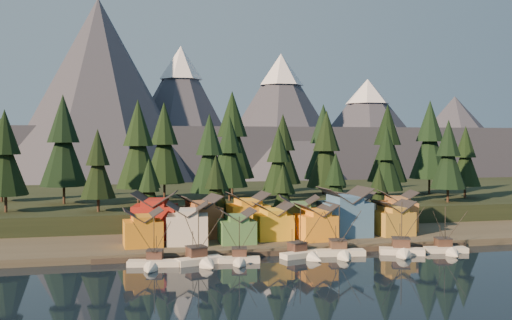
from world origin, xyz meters
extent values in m
plane|color=black|center=(0.00, 0.00, 0.00)|extent=(500.00, 500.00, 0.00)
cube|color=#3D382C|center=(0.00, 40.00, 0.75)|extent=(400.00, 50.00, 1.50)
cube|color=black|center=(0.00, 90.00, 3.00)|extent=(420.00, 100.00, 6.00)
cube|color=#3E362C|center=(0.00, 16.50, 0.50)|extent=(80.00, 4.00, 1.00)
cube|color=#434757|center=(0.00, 240.00, 15.00)|extent=(560.00, 160.00, 30.00)
cone|color=#434757|center=(-45.00, 180.00, 45.00)|extent=(100.00, 100.00, 90.00)
cone|color=#434757|center=(-5.00, 198.00, 36.00)|extent=(80.00, 80.00, 72.00)
cone|color=white|center=(-5.00, 198.00, 63.36)|extent=(22.40, 22.40, 17.28)
cone|color=#434757|center=(45.00, 186.00, 34.00)|extent=(84.00, 84.00, 68.00)
cone|color=white|center=(45.00, 186.00, 59.84)|extent=(23.52, 23.52, 16.32)
cone|color=#434757|center=(100.00, 202.00, 29.00)|extent=(92.00, 92.00, 58.00)
cone|color=white|center=(100.00, 202.00, 51.04)|extent=(25.76, 25.76, 13.92)
cone|color=#434757|center=(160.00, 210.00, 25.00)|extent=(88.00, 88.00, 50.00)
cube|color=silver|center=(-28.41, 10.83, 0.32)|extent=(10.05, 4.55, 1.47)
cone|color=silver|center=(-29.42, 5.60, 0.32)|extent=(3.34, 3.78, 2.76)
cube|color=black|center=(-28.41, 10.83, -0.23)|extent=(10.29, 4.64, 0.32)
cube|color=#462E25|center=(-28.07, 12.57, 1.75)|extent=(3.41, 3.27, 1.66)
cube|color=#2D2A2A|center=(-28.07, 12.57, 2.67)|extent=(3.63, 3.48, 0.18)
cylinder|color=black|center=(-28.29, 11.41, 5.15)|extent=(0.17, 0.17, 8.28)
cylinder|color=black|center=(-27.69, 14.55, 3.04)|extent=(0.13, 0.13, 4.05)
cube|color=silver|center=(-19.73, 10.79, 0.37)|extent=(9.44, 5.37, 1.67)
cone|color=silver|center=(-18.44, 6.06, 0.37)|extent=(3.83, 3.77, 3.14)
cube|color=black|center=(-19.73, 10.79, -0.26)|extent=(9.66, 5.48, 0.37)
cube|color=#452E24|center=(-20.16, 12.37, 1.99)|extent=(4.05, 3.91, 1.88)
cube|color=#2D2A2A|center=(-20.16, 12.37, 3.03)|extent=(4.31, 4.16, 0.21)
cylinder|color=black|center=(-19.87, 11.31, 5.86)|extent=(0.19, 0.19, 9.41)
cylinder|color=black|center=(-20.65, 14.15, 3.45)|extent=(0.15, 0.15, 4.60)
cube|color=silver|center=(-12.08, 10.31, 0.31)|extent=(8.26, 4.05, 1.41)
cone|color=silver|center=(-12.88, 6.04, 0.31)|extent=(3.09, 3.14, 2.63)
cube|color=black|center=(-12.08, 10.31, -0.22)|extent=(8.46, 4.13, 0.31)
cube|color=#4A3227|center=(-11.81, 11.73, 1.67)|extent=(3.25, 3.11, 1.58)
cube|color=#2D2A2A|center=(-11.81, 11.73, 2.55)|extent=(3.45, 3.31, 0.18)
cylinder|color=black|center=(-11.99, 10.78, 4.92)|extent=(0.16, 0.16, 7.90)
cylinder|color=black|center=(-11.51, 13.34, 2.90)|extent=(0.12, 0.12, 3.86)
cube|color=white|center=(1.22, 12.29, 0.33)|extent=(9.45, 5.50, 1.53)
cone|color=white|center=(2.75, 7.59, 0.33)|extent=(3.67, 3.81, 2.86)
cube|color=black|center=(1.22, 12.29, -0.24)|extent=(9.67, 5.61, 0.33)
cube|color=#422B23|center=(0.72, 13.85, 1.81)|extent=(3.79, 3.66, 1.72)
cube|color=#2D2A2A|center=(0.72, 13.85, 2.77)|extent=(4.03, 3.90, 0.19)
cylinder|color=black|center=(1.05, 12.81, 5.34)|extent=(0.17, 0.17, 8.58)
cylinder|color=black|center=(0.14, 15.63, 3.15)|extent=(0.13, 0.13, 4.20)
cube|color=white|center=(9.36, 12.23, 0.35)|extent=(10.51, 4.46, 1.60)
cone|color=white|center=(8.54, 6.71, 0.35)|extent=(3.48, 3.88, 3.01)
cube|color=black|center=(9.36, 12.23, -0.25)|extent=(10.76, 4.55, 0.35)
cube|color=brown|center=(9.63, 14.07, 1.90)|extent=(3.61, 3.44, 1.80)
cube|color=#2D2A2A|center=(9.63, 14.07, 2.91)|extent=(3.84, 3.67, 0.20)
cylinder|color=black|center=(9.45, 12.84, 5.61)|extent=(0.18, 0.18, 9.02)
cylinder|color=black|center=(9.94, 16.16, 3.31)|extent=(0.14, 0.14, 4.41)
cube|color=white|center=(22.31, 10.42, 0.37)|extent=(9.55, 6.16, 1.71)
cone|color=white|center=(20.58, 5.80, 0.37)|extent=(4.08, 4.00, 3.21)
cube|color=black|center=(22.31, 10.42, -0.27)|extent=(9.77, 6.28, 0.37)
cube|color=#4B3328|center=(22.88, 11.96, 2.03)|extent=(4.33, 4.21, 1.93)
cube|color=#2D2A2A|center=(22.88, 11.96, 3.10)|extent=(4.61, 4.48, 0.21)
cylinder|color=black|center=(22.50, 10.94, 5.99)|extent=(0.19, 0.19, 9.63)
cylinder|color=black|center=(23.53, 13.71, 3.53)|extent=(0.15, 0.15, 4.71)
cube|color=silver|center=(32.27, 10.08, 0.33)|extent=(9.14, 4.34, 1.52)
cone|color=silver|center=(31.43, 5.33, 0.33)|extent=(3.34, 3.45, 2.86)
cube|color=black|center=(32.27, 10.08, -0.24)|extent=(9.36, 4.43, 0.33)
cube|color=#422E23|center=(32.55, 11.66, 1.81)|extent=(3.50, 3.34, 1.71)
cube|color=#2D2A2A|center=(32.55, 11.66, 2.76)|extent=(3.72, 3.57, 0.19)
cylinder|color=black|center=(32.36, 10.60, 5.33)|extent=(0.17, 0.17, 8.57)
cylinder|color=black|center=(32.87, 13.45, 3.14)|extent=(0.13, 0.13, 4.19)
cube|color=orange|center=(-29.99, 23.61, 4.18)|extent=(8.23, 7.32, 5.36)
cube|color=orange|center=(-29.99, 23.61, 7.39)|extent=(4.72, 6.95, 1.10)
cube|color=beige|center=(-20.57, 24.08, 4.60)|extent=(9.52, 8.71, 6.20)
cube|color=beige|center=(-20.57, 24.08, 8.29)|extent=(5.68, 8.04, 1.21)
cube|color=#467C43|center=(-10.10, 22.87, 3.97)|extent=(7.43, 6.94, 4.94)
cube|color=#467C43|center=(-10.10, 22.87, 6.95)|extent=(4.09, 6.79, 1.04)
cube|color=gold|center=(-1.35, 25.57, 4.30)|extent=(8.21, 7.31, 5.60)
cube|color=gold|center=(-1.35, 25.57, 7.64)|extent=(4.63, 7.03, 1.12)
cube|color=orange|center=(7.84, 22.83, 4.29)|extent=(8.23, 8.23, 5.57)
cube|color=orange|center=(7.84, 22.83, 7.61)|extent=(4.72, 7.88, 1.10)
cube|color=#3C658D|center=(15.99, 26.26, 5.42)|extent=(10.72, 9.06, 7.84)
cube|color=#3C658D|center=(15.99, 26.26, 10.08)|extent=(5.93, 8.84, 1.50)
cube|color=gold|center=(27.56, 24.88, 4.25)|extent=(8.50, 7.57, 5.50)
cube|color=gold|center=(27.56, 24.88, 7.55)|extent=(4.89, 7.17, 1.13)
cube|color=maroon|center=(-26.96, 33.48, 5.21)|extent=(11.01, 10.17, 7.41)
cube|color=maroon|center=(-26.96, 33.48, 9.57)|extent=(6.77, 9.17, 1.34)
cube|color=brown|center=(-17.01, 31.45, 4.97)|extent=(9.78, 9.35, 6.94)
cube|color=brown|center=(-17.01, 31.45, 9.02)|extent=(5.97, 8.53, 1.20)
cube|color=orange|center=(-5.14, 34.59, 4.92)|extent=(9.46, 8.15, 6.85)
cube|color=orange|center=(-5.14, 34.59, 8.97)|extent=(5.35, 7.82, 1.28)
cube|color=#45733E|center=(6.17, 30.30, 4.64)|extent=(10.20, 8.98, 6.28)
cube|color=#45733E|center=(6.17, 30.30, 8.39)|extent=(6.25, 8.02, 1.25)
cube|color=silver|center=(20.95, 33.82, 4.89)|extent=(10.33, 9.62, 6.79)
cube|color=silver|center=(20.95, 33.82, 8.89)|extent=(6.48, 8.53, 1.23)
cube|color=#AA703C|center=(32.17, 31.87, 4.95)|extent=(10.11, 9.72, 6.89)
cube|color=#AA703C|center=(32.17, 31.87, 8.98)|extent=(6.36, 8.67, 1.19)
cylinder|color=#332319|center=(-62.00, 52.00, 8.22)|extent=(0.70, 0.70, 4.44)
cone|color=black|center=(-62.00, 52.00, 17.83)|extent=(10.84, 10.84, 15.28)
cone|color=black|center=(-62.00, 52.00, 25.71)|extent=(7.39, 7.39, 11.09)
cylinder|color=#332319|center=(-50.00, 68.00, 8.66)|extent=(0.70, 0.70, 5.32)
cone|color=black|center=(-50.00, 68.00, 20.19)|extent=(13.01, 13.01, 18.33)
cone|color=black|center=(-50.00, 68.00, 29.65)|extent=(8.87, 8.87, 13.30)
cylinder|color=#332319|center=(-40.00, 48.00, 7.80)|extent=(0.70, 0.70, 3.59)
cone|color=black|center=(-40.00, 48.00, 15.59)|extent=(8.79, 8.79, 12.38)
cone|color=black|center=(-40.00, 48.00, 21.98)|extent=(5.99, 5.99, 8.99)
cylinder|color=#332319|center=(-30.00, 60.00, 8.52)|extent=(0.70, 0.70, 5.04)
cone|color=black|center=(-30.00, 60.00, 19.44)|extent=(12.32, 12.32, 17.36)
cone|color=black|center=(-30.00, 60.00, 28.40)|extent=(8.40, 8.40, 12.60)
cylinder|color=#332319|center=(-22.00, 75.00, 8.55)|extent=(0.70, 0.70, 5.10)
cone|color=black|center=(-22.00, 75.00, 19.61)|extent=(12.47, 12.47, 17.58)
cone|color=black|center=(-22.00, 75.00, 28.68)|extent=(8.51, 8.51, 12.76)
cylinder|color=#332319|center=(-12.00, 50.00, 8.16)|extent=(0.70, 0.70, 4.32)
cone|color=black|center=(-12.00, 50.00, 17.51)|extent=(10.55, 10.55, 14.87)
cone|color=black|center=(-12.00, 50.00, 25.18)|extent=(7.19, 7.19, 10.79)
cylinder|color=#332319|center=(-4.00, 65.00, 8.18)|extent=(0.70, 0.70, 4.37)
cone|color=black|center=(-4.00, 65.00, 17.64)|extent=(10.67, 10.67, 15.04)
cone|color=black|center=(-4.00, 65.00, 25.40)|extent=(7.28, 7.28, 10.92)
cylinder|color=#332319|center=(6.00, 48.00, 7.86)|extent=(0.70, 0.70, 3.73)
cone|color=black|center=(6.00, 48.00, 15.94)|extent=(9.11, 9.11, 12.83)
cone|color=black|center=(6.00, 48.00, 22.56)|extent=(6.21, 6.21, 9.32)
cylinder|color=#332319|center=(14.00, 72.00, 8.26)|extent=(0.70, 0.70, 4.53)
cone|color=black|center=(14.00, 72.00, 18.08)|extent=(11.07, 11.07, 15.60)
cone|color=black|center=(14.00, 72.00, 26.13)|extent=(7.55, 7.55, 11.32)
cylinder|color=#332319|center=(22.00, 55.00, 8.29)|extent=(0.70, 0.70, 4.58)
cone|color=black|center=(22.00, 55.00, 18.20)|extent=(11.19, 11.19, 15.76)
cone|color=black|center=(22.00, 55.00, 26.34)|extent=(7.63, 7.63, 11.44)
cylinder|color=#332319|center=(30.00, 80.00, 8.59)|extent=(0.70, 0.70, 5.19)
cone|color=black|center=(30.00, 80.00, 19.84)|extent=(12.69, 12.69, 17.88)
cone|color=black|center=(30.00, 80.00, 29.07)|extent=(8.65, 8.65, 12.97)
cylinder|color=#332319|center=(38.00, 50.00, 7.90)|extent=(0.70, 0.70, 3.80)
cone|color=black|center=(38.00, 50.00, 16.14)|extent=(9.29, 9.29, 13.09)
cone|color=black|center=(38.00, 50.00, 22.89)|extent=(6.33, 6.33, 9.50)
cylinder|color=#332319|center=(46.00, 66.00, 8.53)|extent=(0.70, 0.70, 5.06)
cone|color=black|center=(46.00, 66.00, 19.49)|extent=(12.37, 12.37, 17.43)
cone|color=black|center=(46.00, 66.00, 28.49)|extent=(8.43, 8.43, 12.65)
cylinder|color=#332319|center=(56.00, 48.00, 8.06)|extent=(0.70, 0.70, 4.13)
cone|color=black|center=(56.00, 48.00, 17.01)|extent=(10.09, 10.09, 14.22)
cone|color=black|center=(56.00, 48.00, 24.35)|extent=(6.88, 6.88, 10.32)
cylinder|color=#332319|center=(64.00, 72.00, 8.70)|extent=(0.70, 0.70, 5.40)
cone|color=black|center=(64.00, 72.00, 20.41)|extent=(13.21, 13.21, 18.61)
cone|color=black|center=(64.00, 72.00, 30.01)|extent=(9.00, 9.00, 13.51)
cylinder|color=#332319|center=(0.00, 82.00, 8.93)|extent=(0.70, 0.70, 5.87)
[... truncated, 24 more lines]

